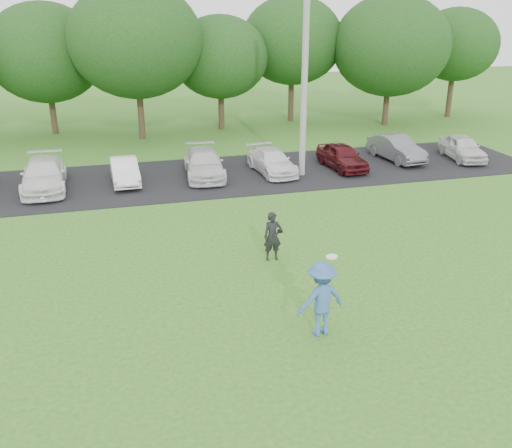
{
  "coord_description": "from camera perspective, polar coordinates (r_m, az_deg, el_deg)",
  "views": [
    {
      "loc": [
        -4.1,
        -11.79,
        7.53
      ],
      "look_at": [
        0.0,
        3.5,
        1.3
      ],
      "focal_mm": 40.0,
      "sensor_mm": 36.0,
      "label": 1
    }
  ],
  "objects": [
    {
      "name": "ground",
      "position": [
        14.58,
        3.62,
        -9.66
      ],
      "size": [
        100.0,
        100.0,
        0.0
      ],
      "primitive_type": "plane",
      "color": "#2C691E",
      "rests_on": "ground"
    },
    {
      "name": "parking_lot",
      "position": [
        26.23,
        -5.4,
        4.73
      ],
      "size": [
        32.0,
        6.5,
        0.03
      ],
      "primitive_type": "cube",
      "color": "black",
      "rests_on": "ground"
    },
    {
      "name": "utility_pole",
      "position": [
        25.55,
        4.92,
        15.72
      ],
      "size": [
        0.28,
        0.28,
        10.0
      ],
      "primitive_type": "cylinder",
      "color": "#969591",
      "rests_on": "ground"
    },
    {
      "name": "frisbee_player",
      "position": [
        13.69,
        6.52,
        -7.44
      ],
      "size": [
        1.31,
        0.89,
        2.12
      ],
      "color": "#3B64A8",
      "rests_on": "ground"
    },
    {
      "name": "camera_bystander",
      "position": [
        17.5,
        1.68,
        -1.24
      ],
      "size": [
        0.58,
        0.43,
        1.55
      ],
      "color": "black",
      "rests_on": "ground"
    },
    {
      "name": "parked_cars",
      "position": [
        26.0,
        -5.08,
        5.96
      ],
      "size": [
        28.41,
        4.53,
        1.26
      ],
      "color": "silver",
      "rests_on": "parking_lot"
    },
    {
      "name": "tree_row",
      "position": [
        35.1,
        -6.04,
        17.08
      ],
      "size": [
        42.39,
        9.85,
        8.64
      ],
      "color": "#38281C",
      "rests_on": "ground"
    }
  ]
}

